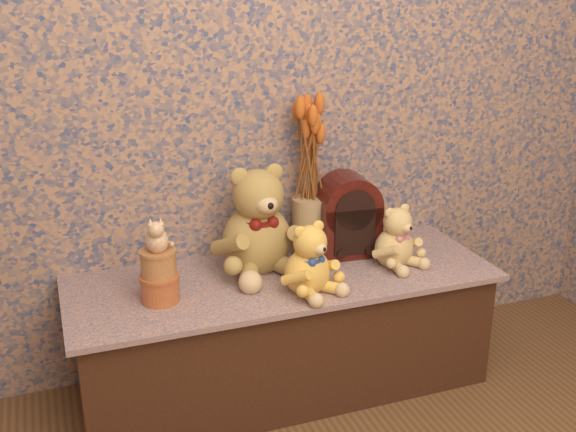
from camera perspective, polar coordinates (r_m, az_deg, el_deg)
name	(u,v)px	position (r m, az deg, el deg)	size (l,w,h in m)	color
display_shelf	(283,331)	(2.55, -0.39, -9.52)	(1.51, 0.55, 0.45)	#374A71
teddy_large	(257,214)	(2.43, -2.62, 0.17)	(0.33, 0.39, 0.42)	olive
teddy_medium	(308,255)	(2.29, 1.63, -3.22)	(0.21, 0.25, 0.26)	gold
teddy_small	(395,233)	(2.52, 8.83, -1.39)	(0.19, 0.23, 0.24)	tan
cathedral_radio	(348,214)	(2.59, 4.95, 0.15)	(0.23, 0.16, 0.31)	#370E0A
ceramic_vase	(310,226)	(2.60, 1.80, -0.81)	(0.13, 0.13, 0.22)	tan
dried_stalks	(310,149)	(2.51, 1.87, 5.59)	(0.20, 0.20, 0.38)	#C75B1F
biscuit_tin_lower	(160,289)	(2.29, -10.54, -5.92)	(0.12, 0.12, 0.09)	#D0893D
biscuit_tin_upper	(158,264)	(2.25, -10.68, -3.88)	(0.11, 0.11, 0.09)	#DFAC61
cat_figurine	(156,233)	(2.21, -10.85, -1.38)	(0.09, 0.10, 0.12)	silver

